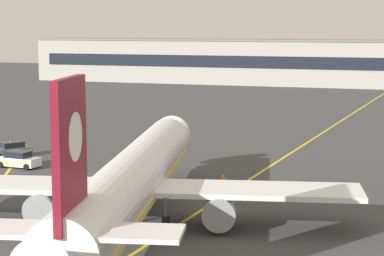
{
  "coord_description": "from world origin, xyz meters",
  "views": [
    {
      "loc": [
        15.77,
        -37.34,
        14.12
      ],
      "look_at": [
        -0.66,
        11.31,
        6.82
      ],
      "focal_mm": 68.19,
      "sensor_mm": 36.0,
      "label": 1
    }
  ],
  "objects": [
    {
      "name": "service_car_fifth",
      "position": [
        -23.41,
        24.7,
        0.77
      ],
      "size": [
        4.34,
        2.3,
        1.79
      ],
      "color": "white",
      "rests_on": "ground"
    },
    {
      "name": "taxiway_centreline",
      "position": [
        0.0,
        30.0,
        0.0
      ],
      "size": [
        11.42,
        179.67,
        0.01
      ],
      "primitive_type": "cube",
      "rotation": [
        0.0,
        0.0,
        -0.06
      ],
      "color": "yellow",
      "rests_on": "ground"
    },
    {
      "name": "service_car_fourth",
      "position": [
        -27.35,
        29.58,
        0.77
      ],
      "size": [
        3.88,
        4.47,
        1.79
      ],
      "color": "slate",
      "rests_on": "ground"
    },
    {
      "name": "safety_cone_by_nose_gear",
      "position": [
        -2.56,
        25.85,
        0.26
      ],
      "size": [
        0.44,
        0.44,
        0.55
      ],
      "color": "orange",
      "rests_on": "ground"
    },
    {
      "name": "terminal_building",
      "position": [
        -0.8,
        132.64,
        5.34
      ],
      "size": [
        160.8,
        12.4,
        10.66
      ],
      "color": "#9E998E",
      "rests_on": "ground"
    },
    {
      "name": "airliner_foreground",
      "position": [
        -4.16,
        8.61,
        3.37
      ],
      "size": [
        32.28,
        41.11,
        11.65
      ],
      "color": "white",
      "rests_on": "ground"
    }
  ]
}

